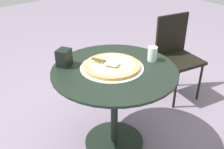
# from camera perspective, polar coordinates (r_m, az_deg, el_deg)

# --- Properties ---
(ground_plane) EXTENTS (10.00, 10.00, 0.00)m
(ground_plane) POSITION_cam_1_polar(r_m,az_deg,el_deg) (2.30, 0.46, -14.48)
(ground_plane) COLOR slate
(patio_table) EXTENTS (0.92, 0.92, 0.71)m
(patio_table) POSITION_cam_1_polar(r_m,az_deg,el_deg) (1.98, 0.52, -3.42)
(patio_table) COLOR black
(patio_table) RESTS_ON ground
(pizza_on_tray) EXTENTS (0.47, 0.47, 0.04)m
(pizza_on_tray) POSITION_cam_1_polar(r_m,az_deg,el_deg) (1.90, 0.00, 1.91)
(pizza_on_tray) COLOR silver
(pizza_on_tray) RESTS_ON patio_table
(pizza_server) EXTENTS (0.13, 0.21, 0.02)m
(pizza_server) POSITION_cam_1_polar(r_m,az_deg,el_deg) (1.88, -1.54, 2.87)
(pizza_server) COLOR silver
(pizza_server) RESTS_ON pizza_on_tray
(drinking_cup) EXTENTS (0.07, 0.07, 0.11)m
(drinking_cup) POSITION_cam_1_polar(r_m,az_deg,el_deg) (2.01, 8.82, 4.48)
(drinking_cup) COLOR silver
(drinking_cup) RESTS_ON patio_table
(napkin_dispenser) EXTENTS (0.13, 0.12, 0.13)m
(napkin_dispenser) POSITION_cam_1_polar(r_m,az_deg,el_deg) (1.94, -10.45, 3.64)
(napkin_dispenser) COLOR black
(napkin_dispenser) RESTS_ON patio_table
(patio_chair_far) EXTENTS (0.45, 0.45, 0.86)m
(patio_chair_far) POSITION_cam_1_polar(r_m,az_deg,el_deg) (2.75, 13.88, 4.94)
(patio_chair_far) COLOR black
(patio_chair_far) RESTS_ON ground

